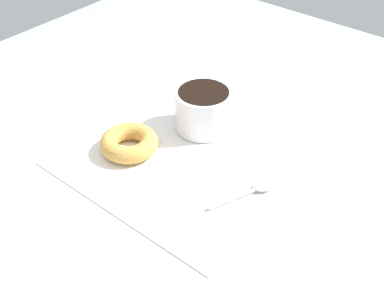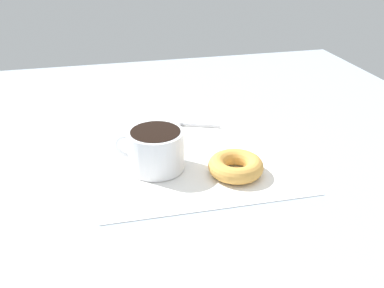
{
  "view_description": "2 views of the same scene",
  "coord_description": "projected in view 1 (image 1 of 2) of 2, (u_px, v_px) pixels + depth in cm",
  "views": [
    {
      "loc": [
        40.38,
        -50.88,
        52.9
      ],
      "look_at": [
        -1.96,
        0.51,
        2.3
      ],
      "focal_mm": 50.0,
      "sensor_mm": 36.0,
      "label": 1
    },
    {
      "loc": [
        -68.83,
        16.52,
        37.8
      ],
      "look_at": [
        -1.96,
        0.51,
        2.3
      ],
      "focal_mm": 40.0,
      "sensor_mm": 36.0,
      "label": 2
    }
  ],
  "objects": [
    {
      "name": "napkin",
      "position": [
        192.0,
        155.0,
        0.85
      ],
      "size": [
        34.97,
        34.97,
        0.3
      ],
      "primitive_type": "cube",
      "rotation": [
        0.0,
        0.0,
        -0.01
      ],
      "color": "white",
      "rests_on": "ground_plane"
    },
    {
      "name": "spoon",
      "position": [
        257.0,
        189.0,
        0.78
      ],
      "size": [
        5.49,
        11.12,
        0.9
      ],
      "color": "silver",
      "rests_on": "napkin"
    },
    {
      "name": "donut",
      "position": [
        129.0,
        143.0,
        0.85
      ],
      "size": [
        9.32,
        9.32,
        2.83
      ],
      "primitive_type": "torus",
      "color": "gold",
      "rests_on": "napkin"
    },
    {
      "name": "ground_plane",
      "position": [
        200.0,
        167.0,
        0.84
      ],
      "size": [
        120.0,
        120.0,
        2.0
      ],
      "primitive_type": "cube",
      "color": "#99A8B7"
    },
    {
      "name": "coffee_cup",
      "position": [
        204.0,
        108.0,
        0.89
      ],
      "size": [
        9.59,
        11.62,
        6.93
      ],
      "color": "white",
      "rests_on": "napkin"
    }
  ]
}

